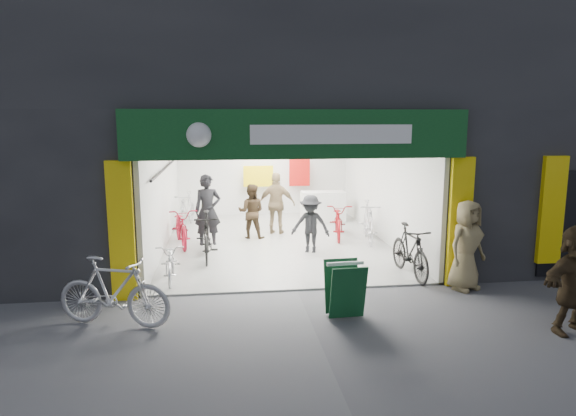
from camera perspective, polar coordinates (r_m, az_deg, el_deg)
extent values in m
plane|color=#56565B|center=(10.17, 1.03, -9.21)|extent=(60.00, 60.00, 0.00)
cube|color=#232326|center=(14.89, 2.15, 19.31)|extent=(16.00, 10.00, 4.50)
cube|color=#232326|center=(15.15, -23.04, 3.18)|extent=(5.00, 10.00, 3.50)
cube|color=#232326|center=(16.36, 19.63, 3.85)|extent=(6.00, 10.00, 3.50)
cube|color=#9E9E99|center=(13.98, -1.38, -3.75)|extent=(6.00, 8.00, 0.04)
cube|color=silver|center=(17.74, -2.80, 4.38)|extent=(6.00, 0.20, 3.20)
cube|color=silver|center=(13.70, -13.78, 2.41)|extent=(0.10, 8.00, 3.20)
cube|color=silver|center=(14.29, 10.45, 2.84)|extent=(0.10, 8.00, 3.20)
cube|color=white|center=(13.57, -1.44, 9.61)|extent=(6.00, 8.00, 0.10)
cube|color=black|center=(9.70, 1.00, 10.01)|extent=(6.00, 0.30, 0.30)
cube|color=#0D3D1B|center=(9.49, 1.19, 8.20)|extent=(6.40, 0.25, 0.90)
cube|color=white|center=(9.46, 4.95, 8.16)|extent=(3.00, 0.02, 0.35)
cube|color=yellow|center=(9.83, -18.00, -2.52)|extent=(0.45, 0.12, 2.60)
cube|color=yellow|center=(10.73, 18.54, -1.53)|extent=(0.45, 0.12, 2.60)
cube|color=yellow|center=(11.67, 27.24, -0.22)|extent=(0.50, 0.12, 2.20)
cylinder|color=black|center=(13.03, -13.59, 4.25)|extent=(0.06, 5.00, 0.06)
cube|color=silver|center=(16.57, 3.90, 0.12)|extent=(1.40, 0.60, 1.00)
cube|color=white|center=(10.79, 0.14, 9.12)|extent=(1.30, 0.35, 0.04)
cube|color=white|center=(12.58, -0.95, 9.26)|extent=(1.30, 0.35, 0.04)
cube|color=white|center=(14.37, -1.77, 9.36)|extent=(1.30, 0.35, 0.04)
cube|color=white|center=(16.16, -2.41, 9.44)|extent=(1.30, 0.35, 0.04)
imported|color=silver|center=(10.96, -12.87, -5.76)|extent=(0.65, 1.62, 0.83)
imported|color=black|center=(12.31, -9.01, -3.14)|extent=(0.55, 1.91, 1.14)
imported|color=maroon|center=(13.78, -11.76, -2.02)|extent=(1.05, 2.08, 1.05)
imported|color=#ABABB0|center=(16.00, -11.17, -0.24)|extent=(0.87, 1.88, 1.09)
imported|color=black|center=(11.19, 13.39, -4.70)|extent=(0.61, 1.89, 1.12)
imported|color=maroon|center=(14.41, 5.64, -1.37)|extent=(1.02, 2.03, 1.02)
imported|color=#B6B5BA|center=(14.08, 8.90, -1.52)|extent=(0.82, 1.92, 1.12)
imported|color=#BCBDC2|center=(8.85, -18.80, -8.79)|extent=(2.01, 1.12, 1.16)
imported|color=black|center=(13.56, -8.91, -0.30)|extent=(0.74, 0.54, 1.89)
imported|color=#342617|center=(14.24, -4.11, -0.42)|extent=(0.86, 0.73, 1.54)
imported|color=black|center=(12.66, 2.52, -1.88)|extent=(1.09, 0.85, 1.48)
imported|color=#87704E|center=(14.67, -1.26, 0.44)|extent=(1.14, 0.71, 1.81)
imported|color=#8A7950|center=(10.63, 19.23, -3.94)|extent=(1.03, 0.89, 1.78)
imported|color=#382A19|center=(9.23, 29.29, -6.97)|extent=(1.68, 0.91, 1.72)
cube|color=#104321|center=(8.65, 6.71, -9.36)|extent=(0.61, 0.26, 0.92)
cube|color=#104321|center=(9.01, 5.97, -8.54)|extent=(0.61, 0.26, 0.92)
cube|color=white|center=(8.69, 6.39, -6.14)|extent=(0.64, 0.09, 0.05)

